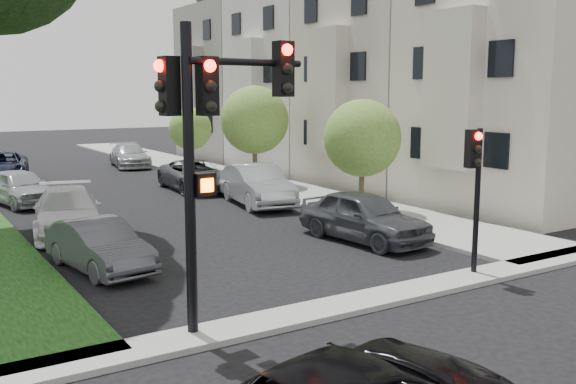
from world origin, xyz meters
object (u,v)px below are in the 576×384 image
small_tree_b (255,120)px  car_parked_4 (130,156)px  traffic_signal_secondary (475,175)px  car_parked_5 (99,246)px  car_parked_8 (1,167)px  small_tree_a (362,138)px  car_parked_0 (364,216)px  traffic_signal_main (210,124)px  car_parked_2 (195,175)px  car_parked_1 (257,185)px  car_parked_7 (20,187)px  small_tree_c (190,129)px  car_parked_6 (68,212)px

small_tree_b → car_parked_4: 11.71m
traffic_signal_secondary → small_tree_b: bearing=80.0°
car_parked_5 → car_parked_8: bearing=79.7°
small_tree_a → car_parked_0: 4.68m
small_tree_a → car_parked_5: bearing=-167.0°
traffic_signal_main → car_parked_2: size_ratio=1.14×
traffic_signal_main → car_parked_8: traffic_signal_main is taller
car_parked_0 → traffic_signal_main: bearing=-153.9°
traffic_signal_secondary → car_parked_1: size_ratio=0.74×
small_tree_a → car_parked_8: small_tree_a is taller
traffic_signal_secondary → car_parked_5: (-7.42, 5.35, -1.87)m
car_parked_0 → car_parked_5: 7.68m
traffic_signal_secondary → car_parked_4: size_ratio=0.76×
small_tree_b → car_parked_4: bearing=101.5°
car_parked_2 → small_tree_b: bearing=-11.2°
small_tree_a → car_parked_0: (-2.56, -3.35, -2.03)m
car_parked_1 → car_parked_7: car_parked_1 is taller
car_parked_4 → car_parked_0: bearing=-82.1°
car_parked_4 → small_tree_c: bearing=-50.5°
car_parked_2 → car_parked_6: 9.48m
traffic_signal_secondary → car_parked_2: traffic_signal_secondary is taller
small_tree_b → car_parked_1: bearing=-118.3°
small_tree_c → car_parked_1: size_ratio=0.73×
traffic_signal_main → car_parked_0: (7.00, 4.30, -3.11)m
car_parked_6 → small_tree_c: bearing=64.8°
car_parked_6 → car_parked_8: (0.10, 14.18, 0.02)m
traffic_signal_main → car_parked_7: bearing=92.1°
small_tree_a → car_parked_1: 4.81m
car_parked_5 → car_parked_6: car_parked_6 is taller
car_parked_1 → small_tree_c: bearing=89.0°
small_tree_c → car_parked_8: (-9.72, 1.24, -1.65)m
car_parked_2 → car_parked_8: size_ratio=0.94×
car_parked_8 → car_parked_5: bearing=-79.6°
traffic_signal_secondary → car_parked_0: 4.68m
car_parked_4 → car_parked_6: car_parked_6 is taller
car_parked_1 → car_parked_7: 9.36m
traffic_signal_secondary → car_parked_7: 18.11m
car_parked_5 → car_parked_7: bearing=81.0°
small_tree_b → small_tree_a: bearing=-90.0°
small_tree_a → small_tree_c: size_ratio=1.17×
traffic_signal_secondary → car_parked_1: (0.52, 11.45, -1.70)m
car_parked_8 → car_parked_4: bearing=30.9°
traffic_signal_main → car_parked_2: 17.95m
small_tree_a → car_parked_1: bearing=120.7°
car_parked_1 → car_parked_2: (-0.47, 4.87, -0.12)m
traffic_signal_secondary → car_parked_2: size_ratio=0.73×
small_tree_b → car_parked_5: bearing=-134.8°
traffic_signal_main → car_parked_5: size_ratio=1.45×
small_tree_a → traffic_signal_secondary: 8.17m
small_tree_c → traffic_signal_secondary: traffic_signal_secondary is taller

